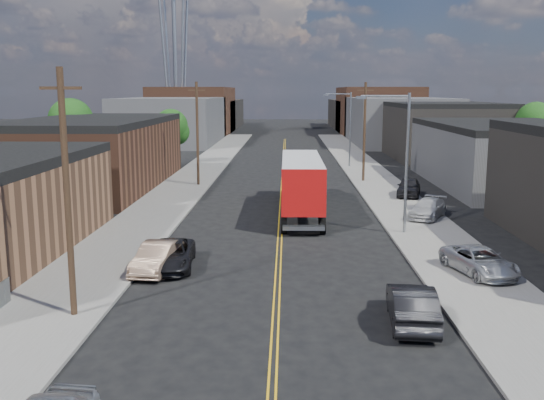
# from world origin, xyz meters

# --- Properties ---
(ground) EXTENTS (260.00, 260.00, 0.00)m
(ground) POSITION_xyz_m (0.00, 60.00, 0.00)
(ground) COLOR black
(ground) RESTS_ON ground
(centerline) EXTENTS (0.32, 120.00, 0.01)m
(centerline) POSITION_xyz_m (0.00, 45.00, 0.01)
(centerline) COLOR gold
(centerline) RESTS_ON ground
(sidewalk_left) EXTENTS (5.00, 140.00, 0.15)m
(sidewalk_left) POSITION_xyz_m (-9.50, 45.00, 0.07)
(sidewalk_left) COLOR slate
(sidewalk_left) RESTS_ON ground
(sidewalk_right) EXTENTS (5.00, 140.00, 0.15)m
(sidewalk_right) POSITION_xyz_m (9.50, 45.00, 0.07)
(sidewalk_right) COLOR slate
(sidewalk_right) RESTS_ON ground
(warehouse_brown) EXTENTS (12.00, 26.00, 6.60)m
(warehouse_brown) POSITION_xyz_m (-18.00, 44.00, 3.30)
(warehouse_brown) COLOR #4D2C1E
(warehouse_brown) RESTS_ON ground
(industrial_right_b) EXTENTS (14.00, 24.00, 6.10)m
(industrial_right_b) POSITION_xyz_m (22.00, 46.00, 3.05)
(industrial_right_b) COLOR #39393C
(industrial_right_b) RESTS_ON ground
(industrial_right_c) EXTENTS (14.00, 22.00, 7.60)m
(industrial_right_c) POSITION_xyz_m (22.00, 72.00, 3.80)
(industrial_right_c) COLOR black
(industrial_right_c) RESTS_ON ground
(skyline_left_a) EXTENTS (16.00, 30.00, 8.00)m
(skyline_left_a) POSITION_xyz_m (-20.00, 95.00, 4.00)
(skyline_left_a) COLOR #39393C
(skyline_left_a) RESTS_ON ground
(skyline_right_a) EXTENTS (16.00, 30.00, 8.00)m
(skyline_right_a) POSITION_xyz_m (20.00, 95.00, 4.00)
(skyline_right_a) COLOR #39393C
(skyline_right_a) RESTS_ON ground
(skyline_left_b) EXTENTS (16.00, 26.00, 10.00)m
(skyline_left_b) POSITION_xyz_m (-20.00, 120.00, 5.00)
(skyline_left_b) COLOR #4D2C1E
(skyline_left_b) RESTS_ON ground
(skyline_right_b) EXTENTS (16.00, 26.00, 10.00)m
(skyline_right_b) POSITION_xyz_m (20.00, 120.00, 5.00)
(skyline_right_b) COLOR #4D2C1E
(skyline_right_b) RESTS_ON ground
(skyline_left_c) EXTENTS (16.00, 40.00, 7.00)m
(skyline_left_c) POSITION_xyz_m (-20.00, 140.00, 3.50)
(skyline_left_c) COLOR black
(skyline_left_c) RESTS_ON ground
(skyline_right_c) EXTENTS (16.00, 40.00, 7.00)m
(skyline_right_c) POSITION_xyz_m (20.00, 140.00, 3.50)
(skyline_right_c) COLOR black
(skyline_right_c) RESTS_ON ground
(streetlight_near) EXTENTS (3.39, 0.25, 9.00)m
(streetlight_near) POSITION_xyz_m (7.60, 25.00, 5.33)
(streetlight_near) COLOR gray
(streetlight_near) RESTS_ON ground
(streetlight_far) EXTENTS (3.39, 0.25, 9.00)m
(streetlight_far) POSITION_xyz_m (7.60, 60.00, 5.33)
(streetlight_far) COLOR gray
(streetlight_far) RESTS_ON ground
(utility_pole_left_near) EXTENTS (1.60, 0.26, 10.00)m
(utility_pole_left_near) POSITION_xyz_m (-8.20, 10.00, 5.14)
(utility_pole_left_near) COLOR black
(utility_pole_left_near) RESTS_ON ground
(utility_pole_left_far) EXTENTS (1.60, 0.26, 10.00)m
(utility_pole_left_far) POSITION_xyz_m (-8.20, 45.00, 5.14)
(utility_pole_left_far) COLOR black
(utility_pole_left_far) RESTS_ON ground
(utility_pole_right) EXTENTS (1.60, 0.26, 10.00)m
(utility_pole_right) POSITION_xyz_m (8.20, 48.00, 5.14)
(utility_pole_right) COLOR black
(utility_pole_right) RESTS_ON ground
(tree_left_mid) EXTENTS (5.10, 5.04, 8.37)m
(tree_left_mid) POSITION_xyz_m (-23.94, 55.00, 5.48)
(tree_left_mid) COLOR black
(tree_left_mid) RESTS_ON ground
(tree_left_far) EXTENTS (4.35, 4.20, 6.97)m
(tree_left_far) POSITION_xyz_m (-13.94, 62.00, 4.57)
(tree_left_far) COLOR black
(tree_left_far) RESTS_ON ground
(tree_right_far) EXTENTS (4.85, 4.76, 7.91)m
(tree_right_far) POSITION_xyz_m (30.06, 60.00, 5.18)
(tree_right_far) COLOR black
(tree_right_far) RESTS_ON ground
(semi_truck) EXTENTS (2.83, 16.43, 4.31)m
(semi_truck) POSITION_xyz_m (1.50, 32.26, 2.46)
(semi_truck) COLOR silver
(semi_truck) RESTS_ON ground
(car_left_b) EXTENTS (2.07, 4.68, 1.49)m
(car_left_b) POSITION_xyz_m (-6.16, 16.42, 0.75)
(car_left_b) COLOR #997A64
(car_left_b) RESTS_ON ground
(car_left_c) EXTENTS (2.77, 5.30, 1.42)m
(car_left_c) POSITION_xyz_m (-5.63, 17.09, 0.71)
(car_left_c) COLOR black
(car_left_c) RESTS_ON ground
(car_right_oncoming) EXTENTS (2.10, 4.96, 1.59)m
(car_right_oncoming) POSITION_xyz_m (5.37, 9.63, 0.80)
(car_right_oncoming) COLOR black
(car_right_oncoming) RESTS_ON ground
(car_right_lot_a) EXTENTS (3.35, 5.14, 1.31)m
(car_right_lot_a) POSITION_xyz_m (10.00, 16.00, 0.81)
(car_right_lot_a) COLOR silver
(car_right_lot_a) RESTS_ON sidewalk_right
(car_right_lot_b) EXTENTS (3.80, 4.99, 1.35)m
(car_right_lot_b) POSITION_xyz_m (10.57, 29.66, 0.82)
(car_right_lot_b) COLOR #B3B3B3
(car_right_lot_b) RESTS_ON sidewalk_right
(car_right_lot_c) EXTENTS (2.96, 4.98, 1.59)m
(car_right_lot_c) POSITION_xyz_m (11.00, 38.86, 0.94)
(car_right_lot_c) COLOR black
(car_right_lot_c) RESTS_ON sidewalk_right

